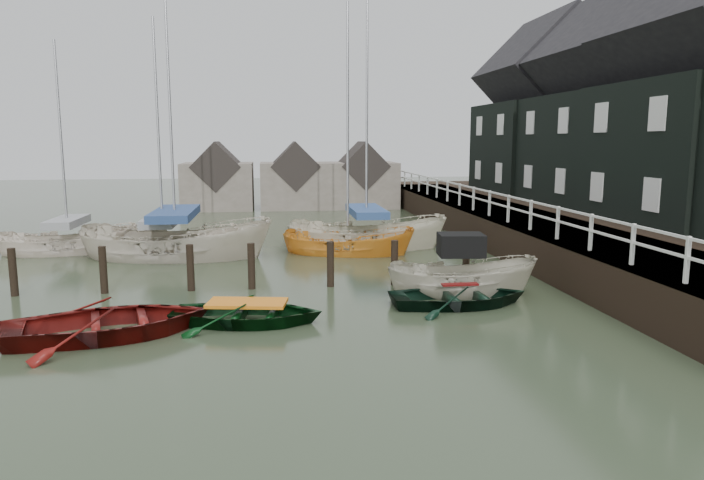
{
  "coord_description": "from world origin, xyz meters",
  "views": [
    {
      "loc": [
        -0.55,
        -15.8,
        4.46
      ],
      "look_at": [
        1.9,
        3.24,
        1.4
      ],
      "focal_mm": 32.0,
      "sensor_mm": 36.0,
      "label": 1
    }
  ],
  "objects": [
    {
      "name": "sailboat_d",
      "position": [
        3.36,
        9.9,
        0.06
      ],
      "size": [
        7.01,
        3.68,
        12.47
      ],
      "rotation": [
        0.0,
        0.0,
        1.39
      ],
      "color": "beige",
      "rests_on": "ground"
    },
    {
      "name": "motorboat",
      "position": [
        4.92,
        1.53,
        0.09
      ],
      "size": [
        4.52,
        2.1,
        2.6
      ],
      "rotation": [
        0.0,
        0.0,
        1.46
      ],
      "color": "#BBB59F",
      "rests_on": "ground"
    },
    {
      "name": "sailboat_b",
      "position": [
        -4.23,
        8.6,
        0.06
      ],
      "size": [
        7.75,
        3.85,
        11.09
      ],
      "rotation": [
        0.0,
        0.0,
        1.42
      ],
      "color": "beige",
      "rests_on": "ground"
    },
    {
      "name": "rowboat_red",
      "position": [
        -4.31,
        -1.31,
        0.0
      ],
      "size": [
        5.3,
        4.38,
        0.95
      ],
      "primitive_type": "imported",
      "rotation": [
        0.0,
        0.0,
        1.84
      ],
      "color": "#5D100D",
      "rests_on": "ground"
    },
    {
      "name": "pier",
      "position": [
        9.48,
        10.0,
        0.71
      ],
      "size": [
        3.04,
        32.0,
        2.7
      ],
      "color": "black",
      "rests_on": "ground"
    },
    {
      "name": "ground",
      "position": [
        0.0,
        0.0,
        0.0
      ],
      "size": [
        120.0,
        120.0,
        0.0
      ],
      "primitive_type": "plane",
      "color": "#313B25",
      "rests_on": "ground"
    },
    {
      "name": "rowboat_dkgreen",
      "position": [
        4.48,
        0.32,
        0.0
      ],
      "size": [
        3.86,
        2.8,
        0.79
      ],
      "primitive_type": "imported",
      "rotation": [
        0.0,
        0.0,
        1.6
      ],
      "color": "black",
      "rests_on": "ground"
    },
    {
      "name": "sailboat_a",
      "position": [
        -4.77,
        9.04,
        0.06
      ],
      "size": [
        6.34,
        3.41,
        10.14
      ],
      "rotation": [
        0.0,
        0.0,
        1.37
      ],
      "color": "beige",
      "rests_on": "ground"
    },
    {
      "name": "sailboat_c",
      "position": [
        2.42,
        8.59,
        0.02
      ],
      "size": [
        5.65,
        3.45,
        10.63
      ],
      "rotation": [
        0.0,
        0.0,
        1.28
      ],
      "color": "orange",
      "rests_on": "ground"
    },
    {
      "name": "quay_houses",
      "position": [
        14.99,
        8.66,
        5.68
      ],
      "size": [
        6.52,
        28.14,
        10.01
      ],
      "color": "black",
      "rests_on": "ground"
    },
    {
      "name": "mooring_pilings",
      "position": [
        -1.11,
        3.0,
        0.5
      ],
      "size": [
        13.72,
        0.22,
        1.8
      ],
      "color": "black",
      "rests_on": "ground"
    },
    {
      "name": "sailboat_e",
      "position": [
        -8.67,
        10.21,
        0.07
      ],
      "size": [
        5.54,
        2.76,
        9.28
      ],
      "rotation": [
        0.0,
        0.0,
        1.72
      ],
      "color": "beige",
      "rests_on": "ground"
    },
    {
      "name": "land_strip",
      "position": [
        15.0,
        10.0,
        0.0
      ],
      "size": [
        14.0,
        38.0,
        1.5
      ],
      "primitive_type": "cube",
      "color": "black",
      "rests_on": "ground"
    },
    {
      "name": "rowboat_green",
      "position": [
        -1.2,
        -0.66,
        0.0
      ],
      "size": [
        4.08,
        3.21,
        0.76
      ],
      "primitive_type": "imported",
      "rotation": [
        0.0,
        0.0,
        1.4
      ],
      "color": "black",
      "rests_on": "ground"
    },
    {
      "name": "far_sheds",
      "position": [
        0.83,
        26.0,
        1.86
      ],
      "size": [
        14.0,
        4.08,
        4.39
      ],
      "color": "#665B51",
      "rests_on": "ground"
    }
  ]
}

